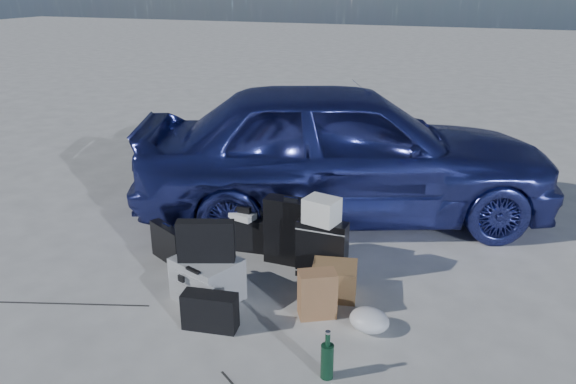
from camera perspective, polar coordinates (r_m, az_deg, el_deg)
The scene contains 16 objects.
ground at distance 4.53m, azimuth -5.21°, elevation -11.60°, with size 60.00×60.00×0.00m, color beige.
car at distance 5.97m, azimuth 5.73°, elevation 4.28°, with size 1.75×4.34×1.48m, color #363E96.
pelican_case at distance 4.59m, azimuth -8.19°, elevation -8.71°, with size 0.49×0.40×0.35m, color #999B9E.
laptop_bag at distance 4.41m, azimuth -8.34°, elevation -4.95°, with size 0.44×0.11×0.33m, color black.
briefcase at distance 5.24m, azimuth -12.11°, elevation -5.15°, with size 0.44×0.10×0.34m, color black.
suitcase_left at distance 5.04m, azimuth 0.32°, elevation -4.02°, with size 0.47×0.17×0.62m, color black.
suitcase_right at distance 4.83m, azimuth 3.47°, elevation -5.85°, with size 0.43×0.15×0.52m, color black.
white_carton at distance 4.67m, azimuth 3.44°, elevation -1.89°, with size 0.27×0.22×0.22m, color silver.
duffel_bag at distance 5.43m, azimuth -4.68°, elevation -3.93°, with size 0.64×0.27×0.32m, color black.
flat_box_white at distance 5.35m, azimuth -4.79°, elevation -2.06°, with size 0.36×0.27×0.06m, color silver.
flat_box_black at distance 5.34m, azimuth -4.83°, elevation -1.39°, with size 0.28×0.20×0.06m, color black.
kraft_bag at distance 4.33m, azimuth 2.99°, elevation -10.32°, with size 0.28×0.17×0.37m, color #9B6443.
cardboard_box at distance 4.63m, azimuth 4.72°, elevation -8.92°, with size 0.36×0.31×0.27m, color olive.
plastic_bag at distance 4.26m, azimuth 8.26°, elevation -12.75°, with size 0.30×0.26×0.17m, color silver.
messenger_bag at distance 4.24m, azimuth -7.93°, elevation -11.90°, with size 0.40×0.15×0.28m, color black.
green_bottle at distance 3.74m, azimuth 4.01°, elevation -16.24°, with size 0.08×0.08×0.33m, color black.
Camera 1 is at (1.72, -3.43, 2.41)m, focal length 35.00 mm.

